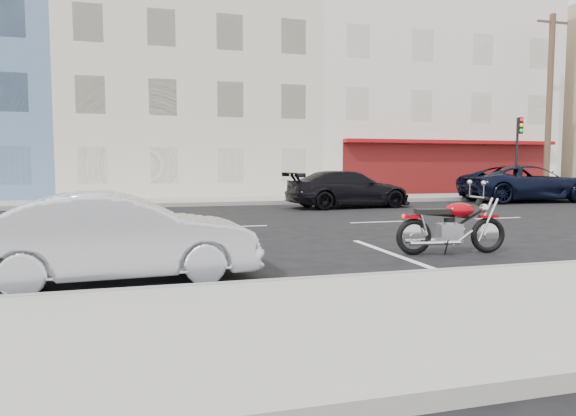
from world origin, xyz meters
The scene contains 14 objects.
ground centered at (0.00, 0.00, 0.00)m, with size 120.00×120.00×0.00m, color black.
sidewalk_near centered at (-5.00, -8.70, 0.07)m, with size 80.00×3.40×0.15m, color gray.
sidewalk_far centered at (-5.00, 8.70, 0.07)m, with size 80.00×3.40×0.15m, color gray.
curb_near centered at (-5.00, -7.00, 0.08)m, with size 80.00×0.12×0.16m, color gray.
curb_far centered at (-5.00, 7.00, 0.08)m, with size 80.00×0.12×0.16m, color gray.
bldg_cream centered at (-2.00, 16.30, 5.75)m, with size 12.00×12.00×11.50m, color beige.
bldg_corner centered at (11.00, 16.30, 6.25)m, with size 14.00×12.00×12.50m, color silver.
utility_pole centered at (15.50, 8.60, 4.74)m, with size 1.80×0.30×9.00m.
traffic_light centered at (13.50, 8.33, 2.56)m, with size 0.26×0.30×3.80m.
fire_hydrant centered at (12.00, 8.50, 0.53)m, with size 0.20×0.20×0.72m.
motorcycle centered at (1.77, -5.24, 0.48)m, with size 2.08×0.69×1.05m.
sedan_silver centered at (-4.64, -5.90, 0.62)m, with size 1.31×3.76×1.24m, color #ABACB2.
suv_far centered at (11.89, 5.72, 0.80)m, with size 2.66×5.76×1.60m, color black.
car_far centered at (3.13, 4.92, 0.70)m, with size 1.96×4.83×1.40m, color black.
Camera 1 is at (-4.27, -13.24, 1.61)m, focal length 32.00 mm.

